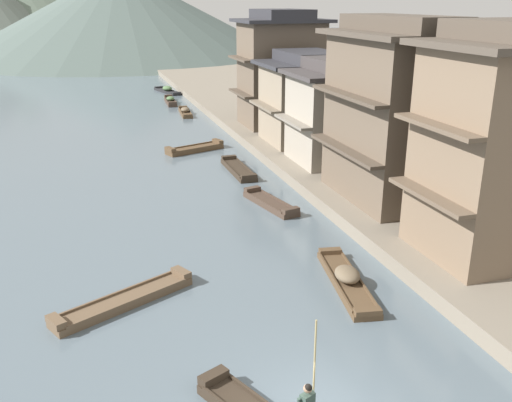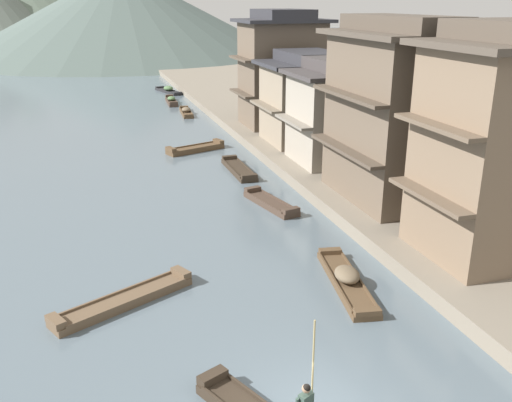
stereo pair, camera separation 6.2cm
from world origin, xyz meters
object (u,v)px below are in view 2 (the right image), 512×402
at_px(boat_moored_second, 195,149).
at_px(boat_midriver_upstream, 124,300).
at_px(boat_moored_third, 171,101).
at_px(house_waterfront_second, 393,112).
at_px(boat_midriver_drifting, 239,169).
at_px(house_waterfront_narrow, 309,98).
at_px(boat_crossing_west, 168,90).
at_px(house_waterfront_nearest, 506,145).
at_px(boat_upstream_distant, 347,280).
at_px(boat_moored_nearest, 186,112).
at_px(house_waterfront_far, 281,69).
at_px(house_waterfront_tall, 343,112).
at_px(boat_moored_far, 271,203).

relative_size(boat_moored_second, boat_midriver_upstream, 0.85).
height_order(boat_moored_third, house_waterfront_second, house_waterfront_second).
distance_m(boat_midriver_drifting, house_waterfront_narrow, 8.13).
bearing_deg(boat_crossing_west, house_waterfront_nearest, -83.71).
height_order(boat_upstream_distant, house_waterfront_narrow, house_waterfront_narrow).
bearing_deg(boat_moored_second, boat_midriver_upstream, -108.12).
height_order(boat_moored_nearest, boat_moored_third, boat_moored_third).
bearing_deg(house_waterfront_far, house_waterfront_second, -92.39).
relative_size(boat_crossing_west, house_waterfront_tall, 0.81).
height_order(boat_crossing_west, house_waterfront_second, house_waterfront_second).
height_order(boat_moored_nearest, house_waterfront_narrow, house_waterfront_narrow).
distance_m(boat_midriver_upstream, house_waterfront_far, 28.47).
bearing_deg(boat_crossing_west, boat_moored_second, -94.90).
distance_m(boat_upstream_distant, house_waterfront_narrow, 20.57).
bearing_deg(boat_midriver_upstream, house_waterfront_far, 59.28).
relative_size(boat_moored_second, boat_upstream_distant, 0.83).
distance_m(boat_midriver_upstream, house_waterfront_second, 15.58).
height_order(boat_crossing_west, house_waterfront_nearest, house_waterfront_nearest).
xyz_separation_m(boat_moored_second, house_waterfront_tall, (7.73, -7.14, 3.45)).
bearing_deg(boat_upstream_distant, house_waterfront_far, 75.88).
distance_m(boat_upstream_distant, house_waterfront_tall, 15.68).
xyz_separation_m(boat_moored_third, house_waterfront_far, (6.25, -15.85, 4.69)).
bearing_deg(house_waterfront_narrow, house_waterfront_second, -93.42).
bearing_deg(house_waterfront_second, boat_moored_third, 99.18).
height_order(boat_moored_second, boat_crossing_west, boat_crossing_west).
bearing_deg(boat_midriver_upstream, boat_midriver_drifting, 60.39).
relative_size(boat_moored_third, house_waterfront_second, 0.56).
xyz_separation_m(house_waterfront_tall, house_waterfront_far, (0.04, 11.20, 1.30)).
bearing_deg(boat_moored_nearest, boat_upstream_distant, -90.74).
distance_m(boat_moored_third, boat_crossing_west, 7.31).
relative_size(boat_moored_nearest, house_waterfront_narrow, 0.67).
xyz_separation_m(boat_upstream_distant, house_waterfront_narrow, (6.30, 19.29, 3.39)).
distance_m(boat_moored_third, boat_midriver_drifting, 25.69).
relative_size(boat_upstream_distant, house_waterfront_second, 0.60).
bearing_deg(boat_moored_third, house_waterfront_nearest, -81.50).
bearing_deg(house_waterfront_nearest, boat_moored_nearest, 99.41).
bearing_deg(house_waterfront_narrow, boat_midriver_upstream, -128.09).
bearing_deg(house_waterfront_second, house_waterfront_tall, 84.08).
distance_m(boat_midriver_upstream, boat_crossing_west, 48.07).
relative_size(boat_moored_second, house_waterfront_far, 0.49).
bearing_deg(boat_moored_third, boat_moored_far, -90.06).
relative_size(house_waterfront_nearest, house_waterfront_far, 1.00).
bearing_deg(house_waterfront_far, boat_midriver_drifting, -122.27).
xyz_separation_m(boat_moored_third, boat_crossing_west, (0.81, 7.27, 0.00)).
relative_size(boat_moored_nearest, boat_midriver_drifting, 0.97).
bearing_deg(boat_moored_second, house_waterfront_far, 27.58).
bearing_deg(boat_moored_second, boat_moored_third, 85.65).
height_order(boat_midriver_upstream, house_waterfront_tall, house_waterfront_tall).
relative_size(boat_moored_nearest, house_waterfront_nearest, 0.53).
bearing_deg(boat_moored_second, boat_moored_far, -83.07).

